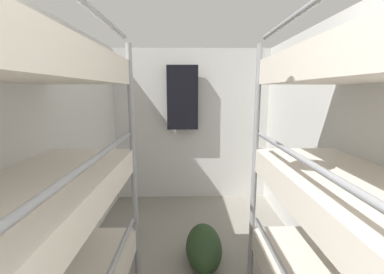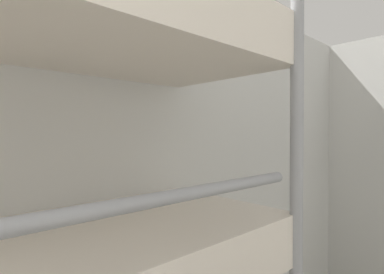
% 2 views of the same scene
% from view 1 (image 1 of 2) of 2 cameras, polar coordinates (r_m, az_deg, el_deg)
% --- Properties ---
extents(wall_left, '(0.06, 4.33, 2.24)m').
position_cam_1_polar(wall_left, '(2.11, -33.14, -5.61)').
color(wall_left, silver).
rests_on(wall_left, ground_plane).
extents(wall_right, '(0.06, 4.33, 2.24)m').
position_cam_1_polar(wall_right, '(2.16, 33.67, -5.33)').
color(wall_right, silver).
rests_on(wall_right, ground_plane).
extents(wall_back, '(2.40, 0.06, 2.24)m').
position_cam_1_polar(wall_back, '(3.88, -0.11, 2.53)').
color(wall_back, silver).
rests_on(wall_back, ground_plane).
extents(bunk_stack_left_near, '(0.67, 1.86, 2.02)m').
position_cam_1_polar(bunk_stack_left_near, '(1.39, -35.25, -14.39)').
color(bunk_stack_left_near, gray).
rests_on(bunk_stack_left_near, ground_plane).
extents(bunk_stack_right_near, '(0.67, 1.86, 2.02)m').
position_cam_1_polar(bunk_stack_right_near, '(1.44, 36.85, -13.68)').
color(bunk_stack_right_near, gray).
rests_on(bunk_stack_right_near, ground_plane).
extents(duffel_bag, '(0.34, 0.65, 0.34)m').
position_cam_1_polar(duffel_bag, '(2.66, 2.63, -23.25)').
color(duffel_bag, '#23381E').
rests_on(duffel_bag, ground_plane).
extents(hanging_coat, '(0.44, 0.12, 0.90)m').
position_cam_1_polar(hanging_coat, '(3.70, -2.11, 8.72)').
color(hanging_coat, black).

